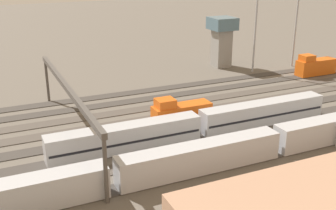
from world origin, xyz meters
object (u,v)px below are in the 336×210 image
train_on_track_5 (199,124)px  control_tower (222,38)px  train_on_track_1 (315,66)px  train_on_track_7 (201,157)px  signal_gantry (67,91)px  train_on_track_4 (180,114)px

train_on_track_5 → control_tower: 44.91m
train_on_track_1 → control_tower: (16.00, -16.24, 5.15)m
train_on_track_7 → train_on_track_5: size_ratio=2.54×
train_on_track_7 → signal_gantry: bearing=-52.6°
signal_gantry → train_on_track_4: bearing=172.0°
train_on_track_1 → train_on_track_7: train_on_track_1 is taller
train_on_track_5 → train_on_track_4: train_on_track_4 is taller
train_on_track_5 → control_tower: bearing=-125.7°
train_on_track_7 → train_on_track_5: (-5.24, -10.00, -0.02)m
train_on_track_1 → train_on_track_7: 55.96m
train_on_track_1 → train_on_track_5: train_on_track_1 is taller
train_on_track_5 → control_tower: (-25.99, -36.24, 5.31)m
train_on_track_7 → control_tower: control_tower is taller
train_on_track_1 → train_on_track_4: 45.40m
train_on_track_1 → train_on_track_5: (41.99, 20.00, -0.15)m
train_on_track_5 → train_on_track_4: (0.85, -5.00, 0.15)m
train_on_track_1 → train_on_track_7: size_ratio=0.08×
signal_gantry → control_tower: (-44.60, -28.74, -0.42)m
control_tower → train_on_track_5: bearing=54.3°
train_on_track_4 → signal_gantry: signal_gantry is taller
train_on_track_5 → control_tower: control_tower is taller
train_on_track_4 → signal_gantry: size_ratio=0.25×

